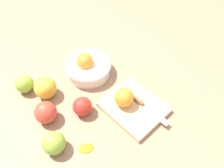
# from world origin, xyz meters

# --- Properties ---
(ground_plane) EXTENTS (2.40, 2.40, 0.00)m
(ground_plane) POSITION_xyz_m (0.00, 0.00, 0.00)
(ground_plane) COLOR #997556
(bowl) EXTENTS (0.19, 0.19, 0.10)m
(bowl) POSITION_xyz_m (-0.14, 0.08, 0.03)
(bowl) COLOR white
(bowl) RESTS_ON ground_plane
(cutting_board) EXTENTS (0.22, 0.19, 0.02)m
(cutting_board) POSITION_xyz_m (0.11, 0.07, 0.01)
(cutting_board) COLOR #DBB77F
(cutting_board) RESTS_ON ground_plane
(orange_on_board) EXTENTS (0.07, 0.07, 0.07)m
(orange_on_board) POSITION_xyz_m (0.08, 0.06, 0.05)
(orange_on_board) COLOR orange
(orange_on_board) RESTS_ON cutting_board
(knife) EXTENTS (0.16, 0.02, 0.01)m
(knife) POSITION_xyz_m (0.15, 0.09, 0.02)
(knife) COLOR silver
(knife) RESTS_ON cutting_board
(apple_front_left) EXTENTS (0.08, 0.08, 0.08)m
(apple_front_left) POSITION_xyz_m (-0.17, -0.11, 0.04)
(apple_front_left) COLOR gold
(apple_front_left) RESTS_ON ground_plane
(apple_front_right) EXTENTS (0.07, 0.07, 0.07)m
(apple_front_right) POSITION_xyz_m (0.03, -0.22, 0.04)
(apple_front_right) COLOR #8EB738
(apple_front_right) RESTS_ON ground_plane
(apple_front_left_2) EXTENTS (0.08, 0.08, 0.08)m
(apple_front_left_2) POSITION_xyz_m (-0.08, -0.17, 0.04)
(apple_front_left_2) COLOR #D6422D
(apple_front_left_2) RESTS_ON ground_plane
(apple_front_center) EXTENTS (0.07, 0.07, 0.07)m
(apple_front_center) POSITION_xyz_m (-0.01, -0.06, 0.03)
(apple_front_center) COLOR red
(apple_front_center) RESTS_ON ground_plane
(apple_front_left_3) EXTENTS (0.07, 0.07, 0.07)m
(apple_front_left_3) POSITION_xyz_m (-0.24, -0.15, 0.03)
(apple_front_left_3) COLOR #8EB738
(apple_front_left_3) RESTS_ON ground_plane
(citrus_peel) EXTENTS (0.06, 0.06, 0.01)m
(citrus_peel) POSITION_xyz_m (0.10, -0.15, 0.00)
(citrus_peel) COLOR orange
(citrus_peel) RESTS_ON ground_plane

